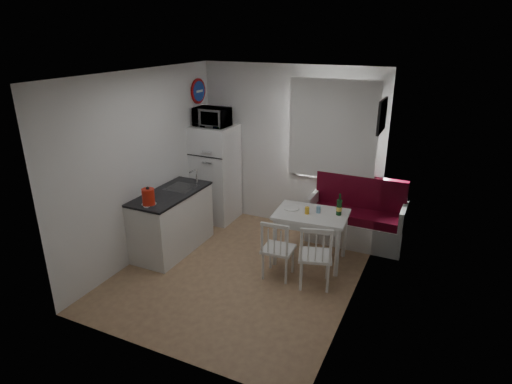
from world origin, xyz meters
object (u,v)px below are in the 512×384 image
kitchen_counter (173,221)px  kettle (148,197)px  dining_table (311,219)px  wine_bottle (339,204)px  bench (356,222)px  chair_right (313,250)px  fridge (216,173)px  microwave (212,117)px  chair_left (276,244)px

kitchen_counter → kettle: kettle is taller
dining_table → wine_bottle: (0.35, 0.10, 0.23)m
bench → wine_bottle: 0.92m
chair_right → kettle: (-2.14, -0.40, 0.49)m
kitchen_counter → wine_bottle: (2.29, 0.63, 0.43)m
kettle → wine_bottle: (2.24, 1.16, -0.15)m
chair_right → fridge: fridge is taller
dining_table → microwave: microwave is taller
dining_table → kettle: bearing=-155.1°
dining_table → kitchen_counter: bearing=-169.2°
bench → dining_table: bearing=-118.5°
bench → kitchen_counter: bearing=-150.4°
chair_right → microwave: microwave is taller
kitchen_counter → microwave: size_ratio=2.45×
dining_table → fridge: 2.06m
microwave → chair_right: bearing=-31.4°
kettle → wine_bottle: 2.53m
chair_right → bench: bearing=65.3°
chair_left → wine_bottle: (0.60, 0.76, 0.37)m
bench → wine_bottle: bearing=-97.8°
chair_right → fridge: 2.59m
microwave → wine_bottle: (2.27, -0.57, -0.89)m
chair_right → microwave: size_ratio=0.94×
bench → chair_right: 1.52m
dining_table → chair_left: chair_left is taller
kitchen_counter → fridge: fridge is taller
fridge → bench: bearing=2.7°
kettle → dining_table: bearing=29.3°
dining_table → fridge: (-1.92, 0.72, 0.17)m
kettle → kitchen_counter: bearing=95.3°
dining_table → wine_bottle: bearing=11.5°
kettle → fridge: bearing=91.0°
kitchen_counter → dining_table: 2.02m
microwave → wine_bottle: 2.51m
bench → wine_bottle: size_ratio=4.70×
wine_bottle → kitchen_counter: bearing=-164.7°
dining_table → wine_bottle: wine_bottle is taller
bench → chair_right: bearing=-97.7°
kitchen_counter → chair_left: kitchen_counter is taller
kitchen_counter → chair_right: bearing=-3.4°
chair_right → fridge: (-2.17, 1.38, 0.27)m
kitchen_counter → microwave: 1.78m
dining_table → kettle: kettle is taller
fridge → chair_left: bearing=-39.4°
kitchen_counter → dining_table: (1.94, 0.53, 0.19)m
kitchen_counter → chair_right: 2.20m
wine_bottle → bench: bearing=82.2°
dining_table → chair_left: bearing=-115.3°
fridge → wine_bottle: fridge is taller
kettle → wine_bottle: bearing=27.4°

